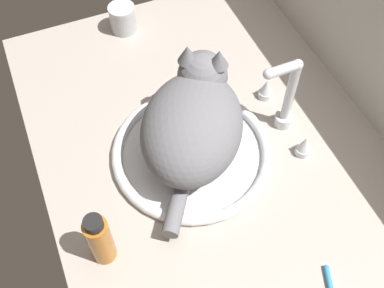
{
  "coord_description": "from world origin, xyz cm",
  "views": [
    {
      "loc": [
        47.95,
        -25.36,
        85.55
      ],
      "look_at": [
        -2.36,
        -4.38,
        7.0
      ],
      "focal_mm": 43.79,
      "sensor_mm": 36.0,
      "label": 1
    }
  ],
  "objects_px": {
    "sink_basin": "(192,152)",
    "cat": "(194,119)",
    "faucet": "(286,103)",
    "metal_jar": "(123,18)",
    "amber_bottle": "(100,239)"
  },
  "relations": [
    {
      "from": "sink_basin",
      "to": "cat",
      "type": "distance_m",
      "value": 0.09
    },
    {
      "from": "faucet",
      "to": "metal_jar",
      "type": "bearing_deg",
      "value": -152.43
    },
    {
      "from": "cat",
      "to": "faucet",
      "type": "bearing_deg",
      "value": 85.68
    },
    {
      "from": "cat",
      "to": "amber_bottle",
      "type": "height_order",
      "value": "cat"
    },
    {
      "from": "amber_bottle",
      "to": "metal_jar",
      "type": "relative_size",
      "value": 1.96
    },
    {
      "from": "sink_basin",
      "to": "cat",
      "type": "bearing_deg",
      "value": 145.88
    },
    {
      "from": "sink_basin",
      "to": "cat",
      "type": "relative_size",
      "value": 0.98
    },
    {
      "from": "amber_bottle",
      "to": "metal_jar",
      "type": "distance_m",
      "value": 0.61
    },
    {
      "from": "cat",
      "to": "metal_jar",
      "type": "height_order",
      "value": "cat"
    },
    {
      "from": "faucet",
      "to": "amber_bottle",
      "type": "height_order",
      "value": "faucet"
    },
    {
      "from": "faucet",
      "to": "sink_basin",
      "type": "bearing_deg",
      "value": -90.0
    },
    {
      "from": "faucet",
      "to": "amber_bottle",
      "type": "xyz_separation_m",
      "value": [
        0.14,
        -0.44,
        -0.01
      ]
    },
    {
      "from": "cat",
      "to": "metal_jar",
      "type": "relative_size",
      "value": 4.88
    },
    {
      "from": "sink_basin",
      "to": "amber_bottle",
      "type": "relative_size",
      "value": 2.45
    },
    {
      "from": "sink_basin",
      "to": "faucet",
      "type": "distance_m",
      "value": 0.22
    }
  ]
}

